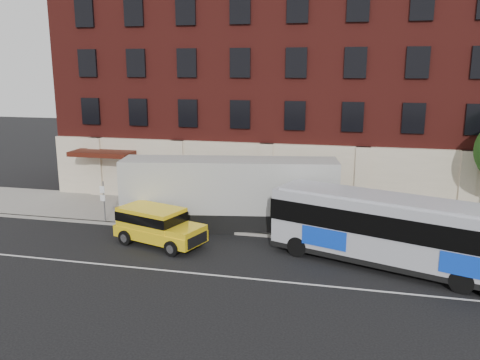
% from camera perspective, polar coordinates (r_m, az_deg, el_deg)
% --- Properties ---
extents(ground, '(120.00, 120.00, 0.00)m').
position_cam_1_polar(ground, '(21.56, -2.71, -11.49)').
color(ground, black).
rests_on(ground, ground).
extents(sidewalk, '(60.00, 6.00, 0.15)m').
position_cam_1_polar(sidewalk, '(29.73, 2.03, -4.37)').
color(sidewalk, '#9B978D').
rests_on(sidewalk, ground).
extents(kerb, '(60.00, 0.25, 0.15)m').
position_cam_1_polar(kerb, '(26.94, 0.79, -6.22)').
color(kerb, '#9B978D').
rests_on(kerb, ground).
extents(lane_line, '(60.00, 0.12, 0.01)m').
position_cam_1_polar(lane_line, '(21.99, -2.35, -10.96)').
color(lane_line, silver).
rests_on(lane_line, ground).
extents(building, '(30.00, 12.10, 15.00)m').
position_cam_1_polar(building, '(36.22, 4.59, 10.78)').
color(building, '#5A1915').
rests_on(building, sidewalk).
extents(sign_pole, '(0.30, 0.20, 2.50)m').
position_cam_1_polar(sign_pole, '(29.59, -15.45, -2.16)').
color(sign_pole, gray).
rests_on(sign_pole, ground).
extents(city_bus, '(12.10, 6.41, 3.27)m').
position_cam_1_polar(city_bus, '(23.17, 18.17, -5.59)').
color(city_bus, '#ADAEB8').
rests_on(city_bus, ground).
extents(yellow_suv, '(5.08, 3.28, 1.89)m').
position_cam_1_polar(yellow_suv, '(25.70, -9.62, -4.99)').
color(yellow_suv, yellow).
rests_on(yellow_suv, ground).
extents(shipping_container, '(12.09, 4.43, 3.95)m').
position_cam_1_polar(shipping_container, '(27.58, -1.23, -1.69)').
color(shipping_container, black).
rests_on(shipping_container, ground).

